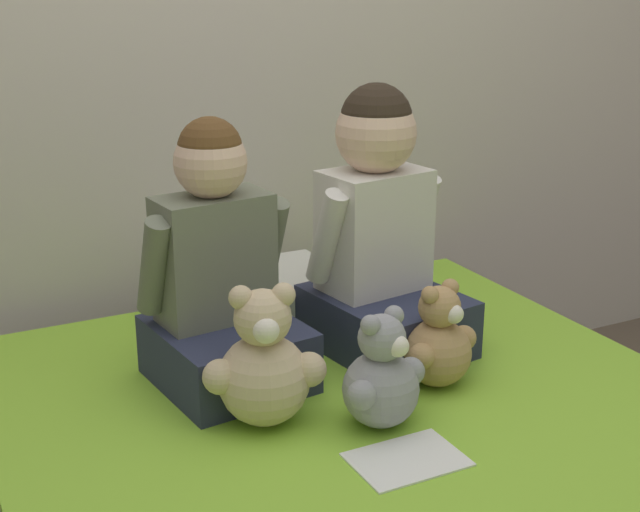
# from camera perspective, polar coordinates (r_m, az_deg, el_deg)

# --- Properties ---
(child_on_left) EXTENTS (0.35, 0.35, 0.59)m
(child_on_left) POSITION_cam_1_polar(r_m,az_deg,el_deg) (1.95, -6.46, -1.46)
(child_on_left) COLOR #282D47
(child_on_left) RESTS_ON bed
(child_on_right) EXTENTS (0.35, 0.39, 0.63)m
(child_on_right) POSITION_cam_1_polar(r_m,az_deg,el_deg) (2.11, 3.82, 1.28)
(child_on_right) COLOR #282D47
(child_on_right) RESTS_ON bed
(teddy_bear_held_by_left_child) EXTENTS (0.24, 0.19, 0.30)m
(teddy_bear_held_by_left_child) POSITION_cam_1_polar(r_m,az_deg,el_deg) (1.79, -3.62, -7.04)
(teddy_bear_held_by_left_child) COLOR #D1B78E
(teddy_bear_held_by_left_child) RESTS_ON bed
(teddy_bear_held_by_right_child) EXTENTS (0.19, 0.15, 0.24)m
(teddy_bear_held_by_right_child) POSITION_cam_1_polar(r_m,az_deg,el_deg) (1.97, 7.60, -5.51)
(teddy_bear_held_by_right_child) COLOR tan
(teddy_bear_held_by_right_child) RESTS_ON bed
(teddy_bear_between_children) EXTENTS (0.20, 0.16, 0.25)m
(teddy_bear_between_children) POSITION_cam_1_polar(r_m,az_deg,el_deg) (1.79, 3.98, -7.78)
(teddy_bear_between_children) COLOR #939399
(teddy_bear_between_children) RESTS_ON bed
(pillow_at_headboard) EXTENTS (0.45, 0.33, 0.11)m
(pillow_at_headboard) POSITION_cam_1_polar(r_m,az_deg,el_deg) (2.33, -4.09, -2.72)
(pillow_at_headboard) COLOR silver
(pillow_at_headboard) RESTS_ON bed
(sign_card) EXTENTS (0.21, 0.15, 0.00)m
(sign_card) POSITION_cam_1_polar(r_m,az_deg,el_deg) (1.72, 5.59, -12.83)
(sign_card) COLOR white
(sign_card) RESTS_ON bed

